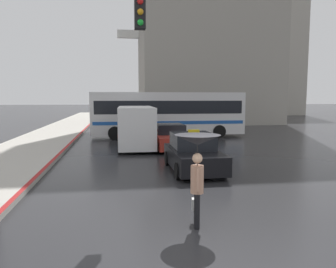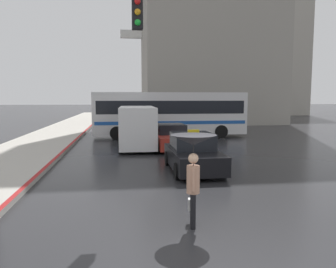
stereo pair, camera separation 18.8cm
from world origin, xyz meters
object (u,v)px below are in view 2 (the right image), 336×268
object	(u,v)px
ambulance_van	(137,125)
city_bus	(170,112)
traffic_light	(51,53)
monument_cross	(147,53)
taxi	(193,154)
sedan_red	(171,137)
pedestrian_with_umbrella	(193,153)

from	to	relation	value
ambulance_van	city_bus	xyz separation A→B (m)	(2.67, 4.99, 0.51)
city_bus	traffic_light	xyz separation A→B (m)	(-5.34, -15.51, 2.19)
monument_cross	city_bus	bearing A→B (deg)	-89.24
taxi	monument_cross	xyz separation A→B (m)	(0.53, 29.18, 7.84)
ambulance_van	sedan_red	bearing A→B (deg)	163.61
taxi	sedan_red	bearing A→B (deg)	-90.22
monument_cross	taxi	bearing A→B (deg)	-91.04
taxi	traffic_light	world-z (taller)	traffic_light
sedan_red	traffic_light	world-z (taller)	traffic_light
ambulance_van	pedestrian_with_umbrella	world-z (taller)	ambulance_van
ambulance_van	pedestrian_with_umbrella	bearing A→B (deg)	94.65
ambulance_van	pedestrian_with_umbrella	size ratio (longest dim) A/B	2.62
traffic_light	monument_cross	xyz separation A→B (m)	(5.10, 33.12, 4.47)
traffic_light	taxi	bearing A→B (deg)	40.78
taxi	monument_cross	bearing A→B (deg)	-91.04
pedestrian_with_umbrella	traffic_light	bearing A→B (deg)	72.21
sedan_red	city_bus	size ratio (longest dim) A/B	0.41
sedan_red	city_bus	distance (m)	5.79
sedan_red	traffic_light	size ratio (longest dim) A/B	0.79
ambulance_van	monument_cross	world-z (taller)	monument_cross
sedan_red	monument_cross	world-z (taller)	monument_cross
sedan_red	monument_cross	xyz separation A→B (m)	(0.51, 23.23, 7.87)
ambulance_van	pedestrian_with_umbrella	xyz separation A→B (m)	(0.64, -12.28, 0.35)
taxi	traffic_light	size ratio (longest dim) A/B	0.69
city_bus	pedestrian_with_umbrella	bearing A→B (deg)	173.19
city_bus	pedestrian_with_umbrella	size ratio (longest dim) A/B	5.33
taxi	pedestrian_with_umbrella	xyz separation A→B (m)	(-1.26, -5.70, 1.01)
city_bus	pedestrian_with_umbrella	xyz separation A→B (m)	(-2.03, -17.27, -0.16)
sedan_red	taxi	bearing A→B (deg)	89.78
traffic_light	monument_cross	world-z (taller)	monument_cross
taxi	ambulance_van	xyz separation A→B (m)	(-1.90, 6.58, 0.66)
taxi	city_bus	world-z (taller)	city_bus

